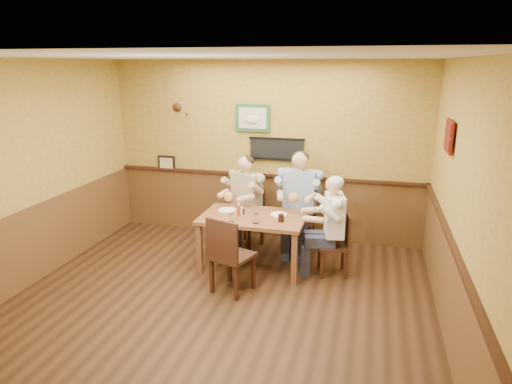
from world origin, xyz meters
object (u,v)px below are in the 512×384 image
at_px(cola_tumbler, 281,218).
at_px(pepper_shaker, 243,211).
at_px(dining_table, 253,222).
at_px(diner_white_elder, 334,231).
at_px(water_glass_mid, 256,218).
at_px(diner_tan_shirt, 247,206).
at_px(chair_back_right, 299,220).
at_px(salt_shaker, 242,211).
at_px(chair_back_left, 247,218).
at_px(water_glass_left, 231,218).
at_px(hot_sauce_bottle, 239,210).
at_px(chair_right_end, 333,244).
at_px(diner_blue_polo, 299,207).
at_px(chair_near_side, 232,254).

relative_size(cola_tumbler, pepper_shaker, 1.19).
relative_size(dining_table, diner_white_elder, 1.15).
xyz_separation_m(dining_table, pepper_shaker, (-0.15, 0.02, 0.13)).
height_order(water_glass_mid, pepper_shaker, water_glass_mid).
height_order(diner_tan_shirt, water_glass_mid, diner_tan_shirt).
bearing_deg(chair_back_right, salt_shaker, -131.48).
height_order(chair_back_left, water_glass_left, chair_back_left).
bearing_deg(water_glass_mid, diner_white_elder, 19.02).
distance_m(dining_table, chair_back_left, 0.80).
bearing_deg(water_glass_left, hot_sauce_bottle, 81.97).
relative_size(chair_back_right, chair_right_end, 1.13).
bearing_deg(dining_table, diner_tan_shirt, 112.53).
distance_m(diner_tan_shirt, diner_blue_polo, 0.81).
bearing_deg(cola_tumbler, diner_white_elder, 16.87).
bearing_deg(chair_right_end, diner_white_elder, 0.00).
height_order(dining_table, chair_near_side, chair_near_side).
height_order(chair_back_right, pepper_shaker, chair_back_right).
bearing_deg(chair_right_end, diner_blue_polo, -152.49).
relative_size(chair_near_side, water_glass_mid, 7.83).
height_order(diner_white_elder, salt_shaker, diner_white_elder).
xyz_separation_m(diner_tan_shirt, diner_blue_polo, (0.81, 0.02, 0.04)).
height_order(water_glass_left, salt_shaker, water_glass_left).
bearing_deg(diner_tan_shirt, chair_right_end, -4.71).
height_order(diner_white_elder, pepper_shaker, diner_white_elder).
height_order(chair_near_side, diner_tan_shirt, diner_tan_shirt).
relative_size(chair_right_end, pepper_shaker, 10.04).
xyz_separation_m(diner_white_elder, cola_tumbler, (-0.67, -0.20, 0.19)).
distance_m(diner_blue_polo, salt_shaker, 1.00).
xyz_separation_m(dining_table, water_glass_left, (-0.22, -0.30, 0.14)).
height_order(chair_back_left, cola_tumbler, chair_back_left).
bearing_deg(diner_white_elder, pepper_shaker, -100.54).
relative_size(diner_tan_shirt, diner_white_elder, 1.05).
bearing_deg(diner_tan_shirt, diner_blue_polo, 22.57).
distance_m(chair_near_side, cola_tumbler, 0.82).
distance_m(chair_back_right, salt_shaker, 1.04).
relative_size(diner_blue_polo, water_glass_mid, 10.93).
bearing_deg(chair_back_right, dining_table, -123.16).
bearing_deg(hot_sauce_bottle, chair_right_end, 5.78).
relative_size(dining_table, salt_shaker, 13.92).
distance_m(diner_blue_polo, water_glass_left, 1.27).
xyz_separation_m(chair_near_side, water_glass_mid, (0.18, 0.46, 0.32)).
bearing_deg(diner_white_elder, diner_blue_polo, -152.49).
distance_m(chair_back_right, diner_tan_shirt, 0.82).
distance_m(chair_back_right, diner_blue_polo, 0.21).
xyz_separation_m(chair_near_side, cola_tumbler, (0.48, 0.59, 0.31)).
relative_size(chair_right_end, hot_sauce_bottle, 5.26).
xyz_separation_m(diner_blue_polo, pepper_shaker, (-0.66, -0.72, 0.11)).
height_order(dining_table, diner_blue_polo, diner_blue_polo).
height_order(dining_table, chair_back_right, chair_back_right).
bearing_deg(diner_blue_polo, water_glass_left, -123.54).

